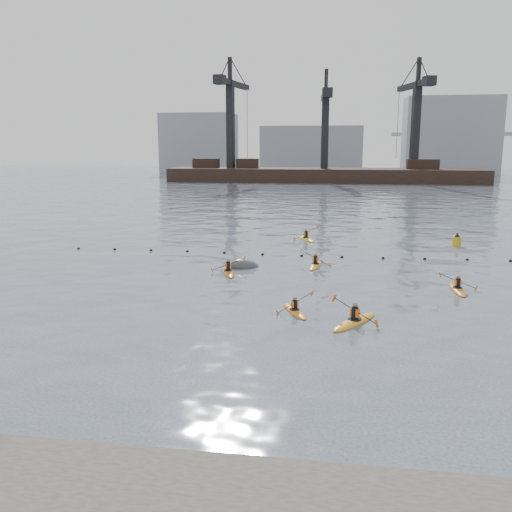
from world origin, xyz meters
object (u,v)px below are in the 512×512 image
object	(u,v)px
kayaker_0	(295,311)
nav_buoy	(457,241)
kayaker_2	(228,271)
kayaker_1	(354,321)
kayaker_4	(457,289)
kayaker_5	(306,238)
kayaker_3	(315,265)
mooring_buoy	(245,267)

from	to	relation	value
kayaker_0	nav_buoy	size ratio (longest dim) A/B	2.20
kayaker_2	nav_buoy	bearing A→B (deg)	18.12
kayaker_1	kayaker_0	bearing A→B (deg)	-171.85
kayaker_0	kayaker_2	distance (m)	9.34
kayaker_4	kayaker_5	distance (m)	18.74
kayaker_1	kayaker_3	xyz separation A→B (m)	(-2.37, 12.12, -0.01)
kayaker_0	kayaker_5	world-z (taller)	kayaker_5
kayaker_0	kayaker_4	distance (m)	10.50
kayaker_4	mooring_buoy	xyz separation A→B (m)	(-13.13, 4.24, -0.10)
nav_buoy	kayaker_2	bearing A→B (deg)	-143.41
kayaker_2	mooring_buoy	bearing A→B (deg)	49.53
kayaker_0	nav_buoy	bearing A→B (deg)	34.91
kayaker_4	nav_buoy	xyz separation A→B (m)	(2.89, 14.78, 0.29)
kayaker_1	kayaker_3	world-z (taller)	kayaker_1
mooring_buoy	nav_buoy	distance (m)	19.18
kayaker_1	kayaker_5	world-z (taller)	kayaker_5
kayaker_1	mooring_buoy	size ratio (longest dim) A/B	1.60
kayaker_3	kayaker_4	size ratio (longest dim) A/B	1.03
kayaker_0	nav_buoy	xyz separation A→B (m)	(11.79, 20.35, 0.30)
kayaker_1	kayaker_2	xyz separation A→B (m)	(-7.92, 9.15, -0.01)
kayaker_0	kayaker_4	xyz separation A→B (m)	(8.90, 5.58, 0.01)
kayaker_5	mooring_buoy	world-z (taller)	kayaker_5
kayaker_3	kayaker_2	bearing A→B (deg)	-144.82
nav_buoy	kayaker_4	bearing A→B (deg)	-101.06
kayaker_3	mooring_buoy	size ratio (longest dim) A/B	1.54
kayaker_4	nav_buoy	distance (m)	15.06
kayaker_5	nav_buoy	xyz separation A→B (m)	(12.58, -1.27, 0.29)
kayaker_4	nav_buoy	bearing A→B (deg)	-102.09
kayaker_0	mooring_buoy	bearing A→B (deg)	88.29
kayaker_2	kayaker_4	distance (m)	14.10
mooring_buoy	kayaker_4	bearing A→B (deg)	-17.89
kayaker_0	nav_buoy	distance (m)	23.52
mooring_buoy	nav_buoy	world-z (taller)	nav_buoy
kayaker_3	kayaker_5	distance (m)	10.86
kayaker_0	kayaker_5	distance (m)	21.63
kayaker_1	kayaker_4	size ratio (longest dim) A/B	1.07
kayaker_4	kayaker_0	bearing A→B (deg)	31.04
kayaker_3	mooring_buoy	distance (m)	4.88
kayaker_3	nav_buoy	bearing A→B (deg)	47.23
kayaker_3	kayaker_5	bearing A→B (deg)	104.06
kayaker_1	kayaker_4	bearing A→B (deg)	80.63
kayaker_2	kayaker_3	size ratio (longest dim) A/B	1.03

